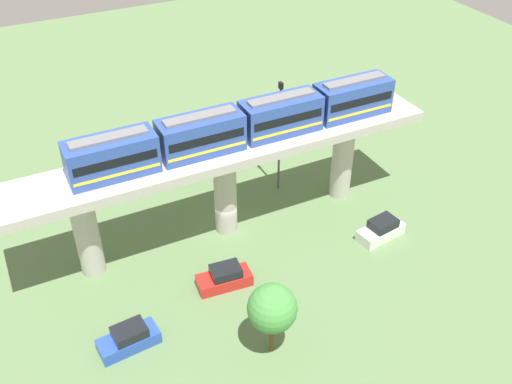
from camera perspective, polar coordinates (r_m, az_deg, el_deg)
The scene contains 9 objects.
ground_plane at distance 51.90m, azimuth -2.85°, elevation -3.54°, with size 120.00×120.00×0.00m, color #5B7A4C.
viaduct at distance 48.02m, azimuth -3.07°, elevation 2.48°, with size 5.20×35.80×8.43m.
train at distance 46.78m, azimuth -1.37°, elevation 6.48°, with size 2.64×27.45×3.24m.
parked_car_white at distance 51.68m, azimuth 11.97°, elevation -3.57°, with size 2.40×4.42×1.76m.
parked_car_red at distance 46.30m, azimuth -3.03°, elevation -8.23°, with size 2.20×4.35×1.76m.
parked_car_blue at distance 43.06m, azimuth -12.13°, elevation -13.64°, with size 2.16×4.34×1.76m.
tree_near_viaduct at distance 39.50m, azimuth 1.58°, elevation -11.15°, with size 3.36×3.36×5.76m.
tree_mid_lot at distance 57.56m, azimuth -5.75°, elevation 4.25°, with size 2.94×2.94×4.38m.
signal_post at distance 53.46m, azimuth 2.29°, elevation 5.68°, with size 0.44×0.28×11.03m.
Camera 1 is at (36.93, -15.53, 33.00)m, focal length 41.55 mm.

